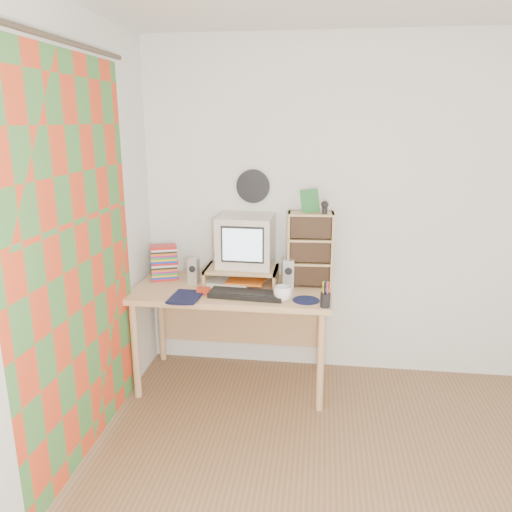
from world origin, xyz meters
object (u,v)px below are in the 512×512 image
(keyboard, at_px, (246,294))
(crt_monitor, at_px, (246,241))
(dvd_stack, at_px, (164,261))
(mug, at_px, (283,294))
(desk, at_px, (234,302))
(cd_rack, at_px, (310,249))
(diary, at_px, (172,295))

(keyboard, bearing_deg, crt_monitor, 103.40)
(dvd_stack, xyz_separation_m, mug, (0.92, -0.35, -0.09))
(keyboard, bearing_deg, mug, -4.57)
(mug, bearing_deg, desk, 143.31)
(cd_rack, height_order, diary, cd_rack)
(desk, height_order, dvd_stack, dvd_stack)
(mug, height_order, diary, mug)
(keyboard, height_order, dvd_stack, dvd_stack)
(cd_rack, bearing_deg, dvd_stack, 177.03)
(dvd_stack, distance_m, diary, 0.45)
(crt_monitor, bearing_deg, diary, -134.66)
(desk, distance_m, keyboard, 0.31)
(keyboard, xyz_separation_m, diary, (-0.49, -0.09, 0.01))
(keyboard, bearing_deg, dvd_stack, 158.90)
(keyboard, distance_m, dvd_stack, 0.75)
(keyboard, bearing_deg, desk, 121.79)
(keyboard, xyz_separation_m, mug, (0.25, -0.04, 0.03))
(mug, bearing_deg, dvd_stack, 158.91)
(desk, xyz_separation_m, cd_rack, (0.54, 0.07, 0.40))
(desk, bearing_deg, cd_rack, 6.93)
(diary, bearing_deg, desk, 44.62)
(diary, bearing_deg, keyboard, 12.68)
(desk, bearing_deg, dvd_stack, 172.22)
(cd_rack, bearing_deg, mug, -117.83)
(crt_monitor, distance_m, dvd_stack, 0.64)
(crt_monitor, height_order, mug, crt_monitor)
(cd_rack, xyz_separation_m, mug, (-0.16, -0.35, -0.22))
(mug, distance_m, diary, 0.74)
(desk, height_order, mug, mug)
(mug, bearing_deg, cd_rack, 64.68)
(dvd_stack, distance_m, cd_rack, 1.09)
(crt_monitor, distance_m, keyboard, 0.44)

